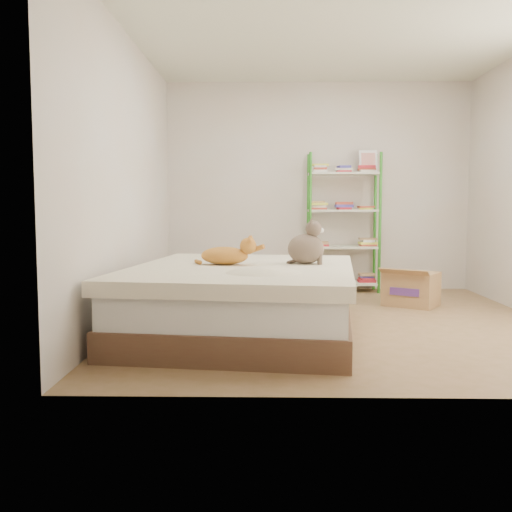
{
  "coord_description": "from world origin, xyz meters",
  "views": [
    {
      "loc": [
        -0.65,
        -5.17,
        1.05
      ],
      "look_at": [
        -0.74,
        -0.21,
        0.62
      ],
      "focal_mm": 40.0,
      "sensor_mm": 36.0,
      "label": 1
    }
  ],
  "objects_px": {
    "orange_cat": "(224,253)",
    "shelf_unit": "(344,222)",
    "grey_cat": "(306,242)",
    "white_bin": "(213,277)",
    "cardboard_box": "(411,289)",
    "bed": "(243,300)"
  },
  "relations": [
    {
      "from": "orange_cat",
      "to": "cardboard_box",
      "type": "relative_size",
      "value": 0.69
    },
    {
      "from": "bed",
      "to": "shelf_unit",
      "type": "relative_size",
      "value": 1.39
    },
    {
      "from": "grey_cat",
      "to": "white_bin",
      "type": "xyz_separation_m",
      "value": [
        -0.98,
        1.99,
        -0.55
      ]
    },
    {
      "from": "orange_cat",
      "to": "shelf_unit",
      "type": "bearing_deg",
      "value": 68.8
    },
    {
      "from": "orange_cat",
      "to": "cardboard_box",
      "type": "distance_m",
      "value": 2.33
    },
    {
      "from": "orange_cat",
      "to": "cardboard_box",
      "type": "bearing_deg",
      "value": 42.22
    },
    {
      "from": "shelf_unit",
      "to": "cardboard_box",
      "type": "relative_size",
      "value": 2.52
    },
    {
      "from": "cardboard_box",
      "to": "white_bin",
      "type": "height_order",
      "value": "cardboard_box"
    },
    {
      "from": "grey_cat",
      "to": "white_bin",
      "type": "distance_m",
      "value": 2.29
    },
    {
      "from": "orange_cat",
      "to": "grey_cat",
      "type": "relative_size",
      "value": 1.27
    },
    {
      "from": "cardboard_box",
      "to": "bed",
      "type": "bearing_deg",
      "value": -108.66
    },
    {
      "from": "grey_cat",
      "to": "shelf_unit",
      "type": "xyz_separation_m",
      "value": [
        0.62,
        2.24,
        0.11
      ]
    },
    {
      "from": "shelf_unit",
      "to": "grey_cat",
      "type": "bearing_deg",
      "value": -105.48
    },
    {
      "from": "orange_cat",
      "to": "grey_cat",
      "type": "bearing_deg",
      "value": 14.35
    },
    {
      "from": "shelf_unit",
      "to": "cardboard_box",
      "type": "distance_m",
      "value": 1.37
    },
    {
      "from": "bed",
      "to": "orange_cat",
      "type": "relative_size",
      "value": 5.09
    },
    {
      "from": "grey_cat",
      "to": "shelf_unit",
      "type": "height_order",
      "value": "shelf_unit"
    },
    {
      "from": "bed",
      "to": "cardboard_box",
      "type": "distance_m",
      "value": 2.2
    },
    {
      "from": "shelf_unit",
      "to": "white_bin",
      "type": "distance_m",
      "value": 1.75
    },
    {
      "from": "orange_cat",
      "to": "shelf_unit",
      "type": "distance_m",
      "value": 2.66
    },
    {
      "from": "orange_cat",
      "to": "grey_cat",
      "type": "height_order",
      "value": "grey_cat"
    },
    {
      "from": "shelf_unit",
      "to": "white_bin",
      "type": "xyz_separation_m",
      "value": [
        -1.6,
        -0.25,
        -0.66
      ]
    }
  ]
}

